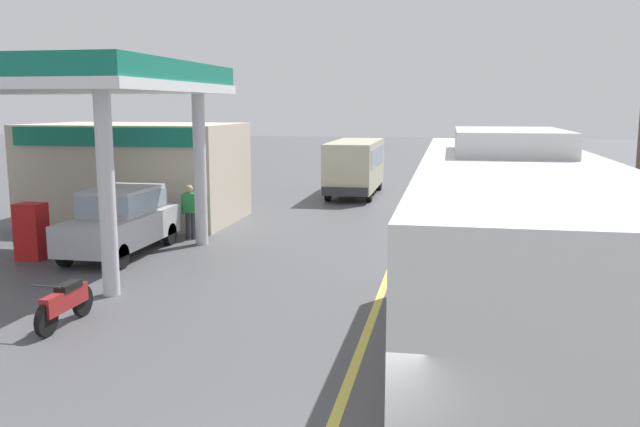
{
  "coord_description": "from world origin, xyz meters",
  "views": [
    {
      "loc": [
        1.36,
        -4.77,
        4.06
      ],
      "look_at": [
        -1.5,
        10.0,
        1.6
      ],
      "focal_mm": 37.5,
      "sensor_mm": 36.0,
      "label": 1
    }
  ],
  "objects": [
    {
      "name": "ground",
      "position": [
        0.0,
        20.0,
        0.0
      ],
      "size": [
        120.0,
        120.0,
        0.0
      ],
      "primitive_type": "plane",
      "color": "#4C4C51"
    },
    {
      "name": "lane_divider_stripe",
      "position": [
        0.0,
        15.0,
        0.0
      ],
      "size": [
        0.16,
        50.0,
        0.01
      ],
      "primitive_type": "cube",
      "color": "#D8CC4C",
      "rests_on": "ground"
    },
    {
      "name": "coach_bus_main",
      "position": [
        2.25,
        4.79,
        1.72
      ],
      "size": [
        2.6,
        11.04,
        3.69
      ],
      "color": "white",
      "rests_on": "ground"
    },
    {
      "name": "gas_station_roadside",
      "position": [
        -9.41,
        14.97,
        2.63
      ],
      "size": [
        9.1,
        11.95,
        5.1
      ],
      "color": "#147259",
      "rests_on": "ground"
    },
    {
      "name": "car_at_pump",
      "position": [
        -7.37,
        11.81,
        1.01
      ],
      "size": [
        1.7,
        4.2,
        1.82
      ],
      "color": "#B2B2B7",
      "rests_on": "ground"
    },
    {
      "name": "minibus_opposing_lane",
      "position": [
        -2.79,
        25.01,
        1.47
      ],
      "size": [
        2.04,
        6.13,
        2.44
      ],
      "color": "#BFB799",
      "rests_on": "ground"
    },
    {
      "name": "motorcycle_parked_forecourt",
      "position": [
        -5.54,
        6.04,
        0.44
      ],
      "size": [
        0.55,
        1.8,
        0.92
      ],
      "color": "black",
      "rests_on": "ground"
    },
    {
      "name": "pedestrian_near_pump",
      "position": [
        -8.56,
        12.1,
        0.93
      ],
      "size": [
        0.55,
        0.22,
        1.66
      ],
      "color": "#33333F",
      "rests_on": "ground"
    },
    {
      "name": "pedestrian_by_shop",
      "position": [
        -6.31,
        14.11,
        0.93
      ],
      "size": [
        0.55,
        0.22,
        1.66
      ],
      "color": "#33333F",
      "rests_on": "ground"
    }
  ]
}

